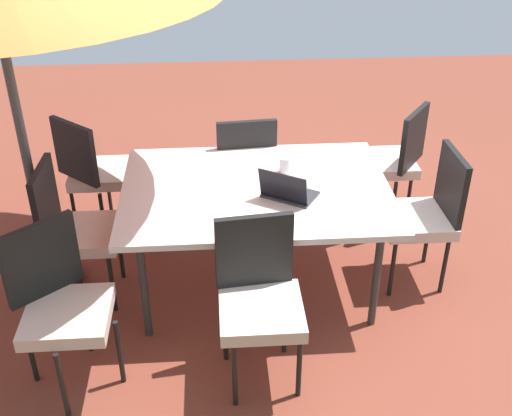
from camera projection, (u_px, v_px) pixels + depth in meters
ground_plane at (256, 284)px, 4.52m from camera, size 10.00×10.00×0.02m
dining_table at (256, 194)px, 4.14m from camera, size 1.74×1.25×0.78m
chair_east at (73, 226)px, 4.13m from camera, size 0.47×0.46×0.98m
chair_southeast at (94, 169)px, 4.82m from camera, size 0.59×0.59×0.98m
chair_northeast at (60, 301)px, 3.48m from camera, size 0.58×0.58×0.98m
chair_south at (244, 165)px, 4.87m from camera, size 0.47×0.48×0.98m
chair_north at (259, 296)px, 3.52m from camera, size 0.47×0.48×0.98m
chair_west at (426, 211)px, 4.29m from camera, size 0.46×0.46×0.98m
chair_southwest at (392, 158)px, 4.98m from camera, size 0.58×0.58×0.98m
laptop at (288, 192)px, 3.97m from camera, size 0.40×0.38×0.21m
cup at (285, 165)px, 4.27m from camera, size 0.08×0.08×0.11m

